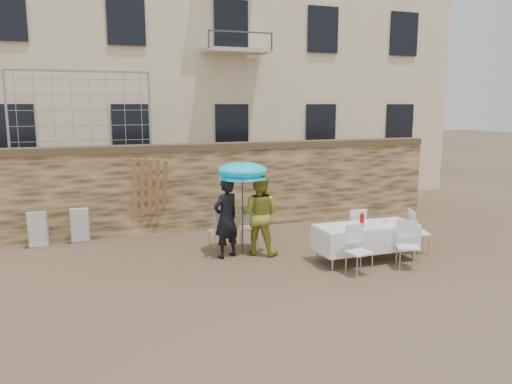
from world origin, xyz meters
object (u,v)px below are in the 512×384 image
object	(u,v)px
chair_stack_left	(38,227)
chair_stack_right	(80,224)
banquet_table	(366,227)
soda_bottle	(362,221)
woman_dress	(259,214)
table_chair_front_right	(408,246)
table_chair_side	(419,232)
couple_chair_left	(219,230)
umbrella	(242,173)
table_chair_front_left	(359,251)
man_suit	(226,218)
couple_chair_right	(249,227)
table_chair_back	(354,229)

from	to	relation	value
chair_stack_left	chair_stack_right	world-z (taller)	same
banquet_table	soda_bottle	xyz separation A→B (m)	(-0.20, -0.15, 0.17)
chair_stack_right	banquet_table	bearing A→B (deg)	-31.54
woman_dress	banquet_table	bearing A→B (deg)	-175.16
table_chair_front_right	table_chair_side	distance (m)	1.24
couple_chair_left	soda_bottle	distance (m)	3.15
umbrella	table_chair_side	xyz separation A→B (m)	(3.68, -1.19, -1.31)
table_chair_front_left	table_chair_side	size ratio (longest dim) A/B	1.00
soda_bottle	chair_stack_right	xyz separation A→B (m)	(-5.42, 3.60, -0.45)
woman_dress	soda_bottle	bearing A→B (deg)	178.74
man_suit	table_chair_front_left	size ratio (longest dim) A/B	1.80
table_chair_front_left	chair_stack_left	size ratio (longest dim) A/B	1.04
man_suit	table_chair_front_left	bearing A→B (deg)	112.34
chair_stack_left	soda_bottle	bearing A→B (deg)	-29.66
banquet_table	chair_stack_right	bearing A→B (deg)	148.46
woman_dress	table_chair_front_left	bearing A→B (deg)	160.92
table_chair_front_left	table_chair_front_right	distance (m)	1.10
umbrella	chair_stack_right	world-z (taller)	umbrella
couple_chair_right	chair_stack_right	bearing A→B (deg)	-12.17
table_chair_front_right	banquet_table	bearing A→B (deg)	147.56
umbrella	couple_chair_right	distance (m)	1.41
couple_chair_left	banquet_table	size ratio (longest dim) A/B	0.46
table_chair_side	chair_stack_left	bearing A→B (deg)	85.00
banquet_table	chair_stack_left	xyz separation A→B (m)	(-6.52, 3.45, -0.27)
banquet_table	man_suit	bearing A→B (deg)	156.09
table_chair_front_left	chair_stack_right	bearing A→B (deg)	132.55
umbrella	chair_stack_right	distance (m)	4.20
man_suit	table_chair_side	size ratio (longest dim) A/B	1.80
umbrella	banquet_table	size ratio (longest dim) A/B	0.91
table_chair_side	umbrella	bearing A→B (deg)	90.04
table_chair_front_left	chair_stack_left	distance (m)	7.26
man_suit	table_chair_front_left	world-z (taller)	man_suit
woman_dress	umbrella	size ratio (longest dim) A/B	0.93
table_chair_front_left	table_chair_back	world-z (taller)	same
couple_chair_left	chair_stack_right	world-z (taller)	couple_chair_left
man_suit	chair_stack_right	xyz separation A→B (m)	(-2.94, 2.26, -0.40)
umbrella	soda_bottle	world-z (taller)	umbrella
table_chair_side	soda_bottle	bearing A→B (deg)	116.81
umbrella	table_chair_side	world-z (taller)	umbrella
couple_chair_left	chair_stack_right	bearing A→B (deg)	-37.76
table_chair_back	chair_stack_left	world-z (taller)	table_chair_back
couple_chair_left	table_chair_front_left	world-z (taller)	same
umbrella	table_chair_front_left	size ratio (longest dim) A/B	1.98
umbrella	table_chair_back	world-z (taller)	umbrella
soda_bottle	table_chair_front_right	bearing A→B (deg)	-40.60
umbrella	couple_chair_left	distance (m)	1.44
table_chair_front_left	table_chair_front_right	size ratio (longest dim) A/B	1.00
man_suit	table_chair_back	bearing A→B (deg)	147.64
chair_stack_right	table_chair_side	bearing A→B (deg)	-25.51
man_suit	soda_bottle	world-z (taller)	man_suit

